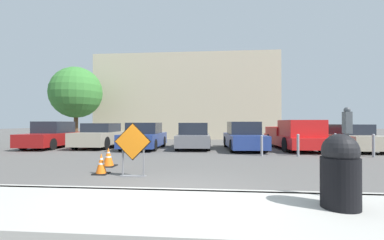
% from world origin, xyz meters
% --- Properties ---
extents(ground_plane, '(96.00, 96.00, 0.00)m').
position_xyz_m(ground_plane, '(0.00, 10.00, 0.00)').
color(ground_plane, '#565451').
extents(sidewalk_strip, '(30.22, 2.13, 0.14)m').
position_xyz_m(sidewalk_strip, '(0.00, -1.07, 0.07)').
color(sidewalk_strip, '#ADAAA3').
rests_on(sidewalk_strip, ground_plane).
extents(curb_lip, '(30.22, 0.20, 0.14)m').
position_xyz_m(curb_lip, '(0.00, 0.00, 0.07)').
color(curb_lip, '#ADAAA3').
rests_on(curb_lip, ground_plane).
extents(road_closed_sign, '(1.03, 0.20, 1.48)m').
position_xyz_m(road_closed_sign, '(-1.42, 1.74, 0.82)').
color(road_closed_sign, black).
rests_on(road_closed_sign, ground_plane).
extents(traffic_cone_nearest, '(0.41, 0.41, 0.60)m').
position_xyz_m(traffic_cone_nearest, '(-2.44, 2.01, 0.29)').
color(traffic_cone_nearest, black).
rests_on(traffic_cone_nearest, ground_plane).
extents(traffic_cone_second, '(0.49, 0.49, 0.64)m').
position_xyz_m(traffic_cone_second, '(-2.77, 3.28, 0.31)').
color(traffic_cone_second, black).
rests_on(traffic_cone_second, ground_plane).
extents(parked_car_nearest, '(1.92, 4.53, 1.54)m').
position_xyz_m(parked_car_nearest, '(-8.72, 9.31, 0.70)').
color(parked_car_nearest, maroon).
rests_on(parked_car_nearest, ground_plane).
extents(parked_car_second, '(1.98, 4.31, 1.43)m').
position_xyz_m(parked_car_second, '(-5.94, 9.66, 0.68)').
color(parked_car_second, '#A39984').
rests_on(parked_car_second, ground_plane).
extents(parked_car_third, '(1.99, 4.10, 1.47)m').
position_xyz_m(parked_car_third, '(-3.16, 9.13, 0.67)').
color(parked_car_third, navy).
rests_on(parked_car_third, ground_plane).
extents(parked_car_fourth, '(2.00, 4.10, 1.46)m').
position_xyz_m(parked_car_fourth, '(-0.39, 9.53, 0.67)').
color(parked_car_fourth, slate).
rests_on(parked_car_fourth, ground_plane).
extents(parked_car_fifth, '(2.05, 4.51, 1.52)m').
position_xyz_m(parked_car_fifth, '(2.39, 9.10, 0.69)').
color(parked_car_fifth, navy).
rests_on(parked_car_fifth, ground_plane).
extents(pickup_truck, '(2.15, 5.48, 1.61)m').
position_xyz_m(pickup_truck, '(5.19, 9.32, 0.72)').
color(pickup_truck, red).
rests_on(pickup_truck, ground_plane).
extents(parked_car_sixth, '(2.07, 4.35, 1.38)m').
position_xyz_m(parked_car_sixth, '(7.95, 9.19, 0.64)').
color(parked_car_sixth, '#A39984').
rests_on(parked_car_sixth, ground_plane).
extents(trash_bin, '(0.58, 0.58, 1.17)m').
position_xyz_m(trash_bin, '(2.79, -0.87, 0.73)').
color(trash_bin, black).
rests_on(trash_bin, sidewalk_strip).
extents(bollard_nearest, '(0.12, 0.12, 0.91)m').
position_xyz_m(bollard_nearest, '(2.89, 6.46, 0.48)').
color(bollard_nearest, gray).
rests_on(bollard_nearest, ground_plane).
extents(bollard_second, '(0.12, 0.12, 0.98)m').
position_xyz_m(bollard_second, '(4.45, 6.46, 0.52)').
color(bollard_second, gray).
rests_on(bollard_second, ground_plane).
extents(bollard_third, '(0.12, 0.12, 1.02)m').
position_xyz_m(bollard_third, '(6.01, 6.46, 0.54)').
color(bollard_third, gray).
rests_on(bollard_third, ground_plane).
extents(bollard_fourth, '(0.12, 0.12, 1.00)m').
position_xyz_m(bollard_fourth, '(7.57, 6.46, 0.52)').
color(bollard_fourth, gray).
rests_on(bollard_fourth, ground_plane).
extents(parking_meter, '(0.11, 0.15, 1.62)m').
position_xyz_m(parking_meter, '(3.15, -0.35, 1.24)').
color(parking_meter, '#59595B').
rests_on(parking_meter, sidewalk_strip).
extents(building_facade_backdrop, '(16.63, 5.00, 7.68)m').
position_xyz_m(building_facade_backdrop, '(-1.85, 19.65, 3.84)').
color(building_facade_backdrop, beige).
rests_on(building_facade_backdrop, ground_plane).
extents(street_tree_behind_lot, '(3.99, 3.99, 5.84)m').
position_xyz_m(street_tree_behind_lot, '(-10.04, 14.15, 3.83)').
color(street_tree_behind_lot, '#513823').
rests_on(street_tree_behind_lot, ground_plane).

